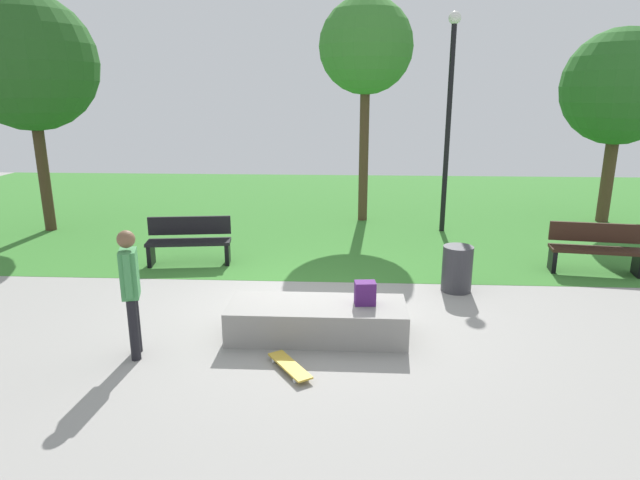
# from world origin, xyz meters

# --- Properties ---
(ground_plane) EXTENTS (28.00, 28.00, 0.00)m
(ground_plane) POSITION_xyz_m (0.00, 0.00, 0.00)
(ground_plane) COLOR gray
(grass_lawn) EXTENTS (26.60, 12.80, 0.01)m
(grass_lawn) POSITION_xyz_m (0.00, 7.60, 0.00)
(grass_lawn) COLOR #387A2D
(grass_lawn) RESTS_ON ground_plane
(concrete_ledge) EXTENTS (2.43, 0.91, 0.47)m
(concrete_ledge) POSITION_xyz_m (0.31, -0.99, 0.24)
(concrete_ledge) COLOR gray
(concrete_ledge) RESTS_ON ground_plane
(backpack_on_ledge) EXTENTS (0.30, 0.23, 0.32)m
(backpack_on_ledge) POSITION_xyz_m (0.96, -0.95, 0.63)
(backpack_on_ledge) COLOR #4C1E66
(backpack_on_ledge) RESTS_ON concrete_ledge
(skater_performing_trick) EXTENTS (0.28, 0.42, 1.65)m
(skater_performing_trick) POSITION_xyz_m (-1.96, -1.68, 0.96)
(skater_performing_trick) COLOR black
(skater_performing_trick) RESTS_ON ground_plane
(skateboard_by_ledge) EXTENTS (0.61, 0.78, 0.08)m
(skateboard_by_ledge) POSITION_xyz_m (0.04, -1.97, 0.06)
(skateboard_by_ledge) COLOR gold
(skateboard_by_ledge) RESTS_ON ground_plane
(park_bench_near_path) EXTENTS (1.65, 0.68, 0.91)m
(park_bench_near_path) POSITION_xyz_m (-2.38, 2.16, 0.48)
(park_bench_near_path) COLOR black
(park_bench_near_path) RESTS_ON ground_plane
(park_bench_by_oak) EXTENTS (1.65, 0.69, 0.91)m
(park_bench_by_oak) POSITION_xyz_m (5.30, 2.04, 0.48)
(park_bench_by_oak) COLOR #331E14
(park_bench_by_oak) RESTS_ON ground_plane
(tree_young_birch) EXTENTS (2.31, 2.31, 5.49)m
(tree_young_birch) POSITION_xyz_m (1.09, 6.10, 4.30)
(tree_young_birch) COLOR #4C3823
(tree_young_birch) RESTS_ON grass_lawn
(tree_slender_maple) EXTENTS (3.05, 3.05, 5.43)m
(tree_slender_maple) POSITION_xyz_m (-6.55, 4.59, 3.89)
(tree_slender_maple) COLOR #42301E
(tree_slender_maple) RESTS_ON grass_lawn
(tree_tall_oak) EXTENTS (2.80, 2.80, 4.78)m
(tree_tall_oak) POSITION_xyz_m (7.32, 6.26, 3.36)
(tree_tall_oak) COLOR #4C3823
(tree_tall_oak) RESTS_ON grass_lawn
(lamp_post) EXTENTS (0.28, 0.28, 4.97)m
(lamp_post) POSITION_xyz_m (2.99, 5.02, 2.96)
(lamp_post) COLOR black
(lamp_post) RESTS_ON ground_plane
(trash_bin) EXTENTS (0.50, 0.50, 0.78)m
(trash_bin) POSITION_xyz_m (2.56, 0.91, 0.39)
(trash_bin) COLOR #333338
(trash_bin) RESTS_ON ground_plane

